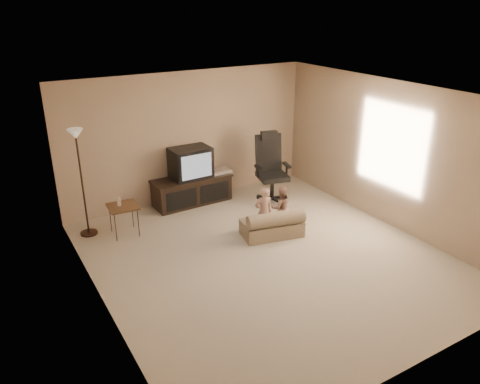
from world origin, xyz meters
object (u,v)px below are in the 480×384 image
object	(u,v)px
tv_stand	(192,180)
side_table	(122,207)
office_chair	(271,176)
floor_lamp	(79,159)
child_sofa	(273,225)
toddler_right	(281,208)
toddler_left	(264,212)

from	to	relation	value
tv_stand	side_table	bearing A→B (deg)	-159.86
office_chair	floor_lamp	xyz separation A→B (m)	(-3.50, 0.34, 0.85)
child_sofa	floor_lamp	bearing A→B (deg)	160.19
office_chair	child_sofa	world-z (taller)	office_chair
floor_lamp	toddler_right	xyz separation A→B (m)	(2.92, -1.50, -0.94)
tv_stand	toddler_left	distance (m)	1.89
toddler_left	toddler_right	size ratio (longest dim) A/B	1.09
toddler_right	office_chair	bearing A→B (deg)	-97.81
tv_stand	floor_lamp	xyz separation A→B (m)	(-2.09, -0.29, 0.87)
tv_stand	office_chair	distance (m)	1.55
tv_stand	floor_lamp	bearing A→B (deg)	-173.36
office_chair	toddler_left	size ratio (longest dim) A/B	1.57
toddler_left	floor_lamp	bearing A→B (deg)	-18.35
tv_stand	toddler_left	bearing A→B (deg)	-77.74
child_sofa	tv_stand	bearing A→B (deg)	118.33
tv_stand	toddler_left	xyz separation A→B (m)	(0.44, -1.84, -0.03)
side_table	toddler_left	xyz separation A→B (m)	(2.00, -1.23, -0.08)
side_table	child_sofa	distance (m)	2.53
tv_stand	child_sofa	xyz separation A→B (m)	(0.56, -1.96, -0.27)
toddler_left	toddler_right	world-z (taller)	toddler_left
side_table	toddler_right	xyz separation A→B (m)	(2.39, -1.17, -0.11)
floor_lamp	child_sofa	distance (m)	3.33
office_chair	floor_lamp	distance (m)	3.62
side_table	toddler_right	bearing A→B (deg)	-26.15
side_table	child_sofa	size ratio (longest dim) A/B	0.65
floor_lamp	toddler_right	bearing A→B (deg)	-27.11
office_chair	child_sofa	size ratio (longest dim) A/B	1.24
child_sofa	toddler_left	size ratio (longest dim) A/B	1.27
office_chair	child_sofa	distance (m)	1.60
floor_lamp	child_sofa	bearing A→B (deg)	-32.17
tv_stand	side_table	xyz separation A→B (m)	(-1.56, -0.61, 0.04)
side_table	toddler_left	distance (m)	2.35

